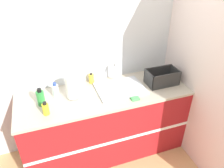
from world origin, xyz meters
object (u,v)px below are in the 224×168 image
at_px(bottle_yellow, 46,109).
at_px(soap_dispenser, 91,79).
at_px(bottle_green, 41,98).
at_px(dish_rack, 162,78).
at_px(paper_towel_roll, 72,87).
at_px(bottle_clear, 55,90).
at_px(sink, 120,88).

relative_size(bottle_yellow, soap_dispenser, 1.08).
bearing_deg(bottle_green, dish_rack, -1.72).
distance_m(paper_towel_roll, bottle_yellow, 0.37).
bearing_deg(soap_dispenser, bottle_green, -157.25).
bearing_deg(bottle_clear, sink, -8.29).
bearing_deg(soap_dispenser, bottle_yellow, -143.07).
bearing_deg(paper_towel_roll, bottle_yellow, -146.78).
height_order(sink, paper_towel_roll, paper_towel_roll).
bearing_deg(sink, bottle_clear, 171.71).
bearing_deg(bottle_clear, paper_towel_roll, -28.40).
bearing_deg(sink, bottle_yellow, -167.69).
xyz_separation_m(paper_towel_roll, dish_rack, (1.07, -0.06, -0.07)).
relative_size(paper_towel_roll, soap_dispenser, 1.99).
distance_m(paper_towel_roll, bottle_clear, 0.21).
relative_size(dish_rack, bottle_green, 1.88).
height_order(paper_towel_roll, bottle_yellow, paper_towel_roll).
xyz_separation_m(sink, paper_towel_roll, (-0.55, 0.01, 0.12)).
relative_size(paper_towel_roll, bottle_clear, 1.60).
relative_size(sink, paper_towel_roll, 2.07).
xyz_separation_m(paper_towel_roll, bottle_clear, (-0.17, 0.09, -0.06)).
xyz_separation_m(bottle_yellow, soap_dispenser, (0.57, 0.43, -0.00)).
bearing_deg(paper_towel_roll, sink, -1.26).
relative_size(bottle_yellow, bottle_clear, 0.86).
bearing_deg(bottle_green, soap_dispenser, 22.75).
relative_size(bottle_green, bottle_clear, 1.18).
distance_m(dish_rack, bottle_yellow, 1.38).
bearing_deg(bottle_green, bottle_yellow, -79.76).
bearing_deg(sink, dish_rack, -5.60).
bearing_deg(soap_dispenser, paper_towel_roll, -139.32).
xyz_separation_m(dish_rack, soap_dispenser, (-0.80, 0.30, -0.01)).
xyz_separation_m(sink, bottle_green, (-0.88, -0.01, 0.07)).
distance_m(paper_towel_roll, bottle_green, 0.34).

